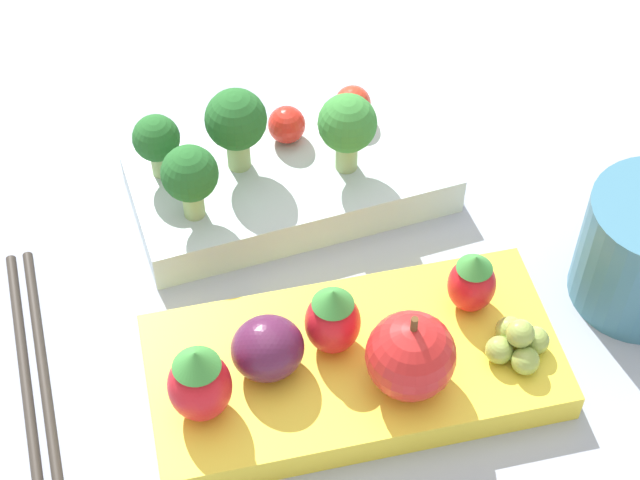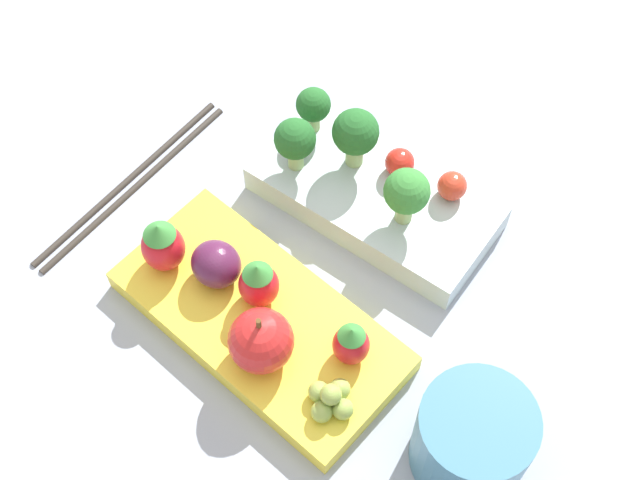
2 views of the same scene
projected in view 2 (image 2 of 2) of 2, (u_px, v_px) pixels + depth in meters
The scene contains 17 objects.
ground_plane at pixel (311, 254), 0.71m from camera, with size 4.00×4.00×0.00m, color #939EB2.
bento_box_savoury at pixel (375, 197), 0.72m from camera, with size 0.20×0.10×0.03m.
bento_box_fruit at pixel (260, 321), 0.67m from camera, with size 0.23×0.12×0.02m.
broccoli_floret_0 at pixel (356, 134), 0.69m from camera, with size 0.04×0.04×0.06m.
broccoli_floret_1 at pixel (407, 193), 0.67m from camera, with size 0.04×0.04×0.05m.
broccoli_floret_2 at pixel (295, 140), 0.69m from camera, with size 0.03×0.03×0.05m.
broccoli_floret_3 at pixel (313, 106), 0.72m from camera, with size 0.03×0.03×0.04m.
cherry_tomato_0 at pixel (452, 186), 0.70m from camera, with size 0.02×0.02×0.02m.
cherry_tomato_1 at pixel (400, 163), 0.71m from camera, with size 0.02×0.02×0.02m.
apple at pixel (261, 341), 0.62m from camera, with size 0.05×0.05×0.06m.
strawberry_0 at pixel (163, 245), 0.66m from camera, with size 0.03×0.03×0.05m.
strawberry_1 at pixel (259, 283), 0.65m from camera, with size 0.03×0.03×0.05m.
strawberry_2 at pixel (351, 343), 0.62m from camera, with size 0.03×0.03×0.04m.
plum at pixel (216, 264), 0.66m from camera, with size 0.04×0.04×0.04m.
grape_cluster at pixel (331, 399), 0.61m from camera, with size 0.04×0.04×0.03m.
drinking_cup at pixel (472, 440), 0.59m from camera, with size 0.08×0.08×0.07m.
chopsticks_pair at pixel (131, 182), 0.74m from camera, with size 0.02×0.21×0.01m.
Camera 2 is at (0.22, -0.28, 0.61)m, focal length 50.00 mm.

